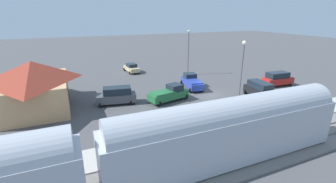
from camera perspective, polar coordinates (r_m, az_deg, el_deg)
name	(u,v)px	position (r m, az deg, el deg)	size (l,w,h in m)	color
ground_plane	(209,95)	(33.70, 10.11, -0.74)	(200.00, 200.00, 0.00)	#4C4C4F
railway_track	(294,141)	(24.30, 28.66, -10.58)	(4.80, 70.00, 0.30)	slate
platform	(261,122)	(26.54, 22.01, -7.00)	(3.20, 46.00, 0.30)	#B7B2A8
passenger_train	(91,161)	(14.85, -18.57, -15.86)	(2.93, 39.28, 4.98)	#ADB2BC
station_building	(35,84)	(31.69, -30.07, 1.53)	(11.17, 7.83, 5.86)	tan
pedestrian_on_platform	(216,119)	(23.10, 11.72, -6.72)	(0.36, 0.36, 1.71)	#23284C
pedestrian_waiting_far	(247,119)	(23.91, 18.90, -6.48)	(0.36, 0.36, 1.71)	brown
pickup_blue	(192,82)	(36.01, 5.89, 2.44)	(5.65, 3.18, 2.14)	#283D9E
suv_charcoal	(117,95)	(30.15, -12.56, -0.93)	(2.75, 5.16, 2.22)	#47494F
pickup_green	(169,94)	(30.45, 0.28, -0.51)	(3.06, 5.69, 2.14)	#236638
suv_black	(260,90)	(34.06, 21.77, 0.43)	(5.06, 2.74, 2.22)	black
sedan_tan	(132,68)	(46.30, -8.97, 5.78)	(4.64, 2.57, 1.74)	#C6B284
suv_red	(278,79)	(40.95, 25.43, 2.87)	(2.28, 5.02, 2.22)	red
light_pole_near_platform	(242,70)	(26.23, 17.69, 4.98)	(0.44, 0.44, 8.39)	#515156
light_pole_lot_center	(188,47)	(43.26, 5.06, 10.81)	(0.44, 0.44, 8.28)	#515156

